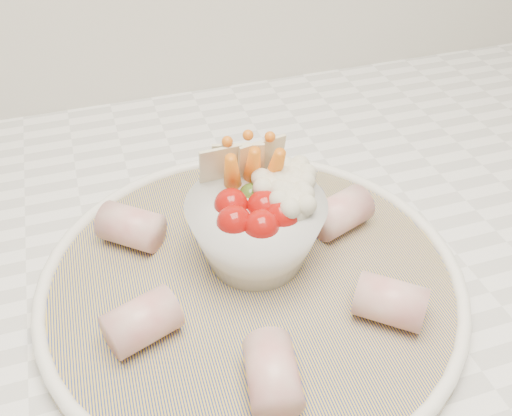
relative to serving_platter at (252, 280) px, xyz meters
name	(u,v)px	position (x,y,z in m)	size (l,w,h in m)	color
serving_platter	(252,280)	(0.00, 0.00, 0.00)	(0.38, 0.38, 0.02)	navy
veggie_bowl	(259,222)	(0.01, 0.02, 0.05)	(0.12, 0.12, 0.11)	white
cured_meat_rolls	(252,261)	(0.00, 0.00, 0.02)	(0.27, 0.29, 0.04)	#C35959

